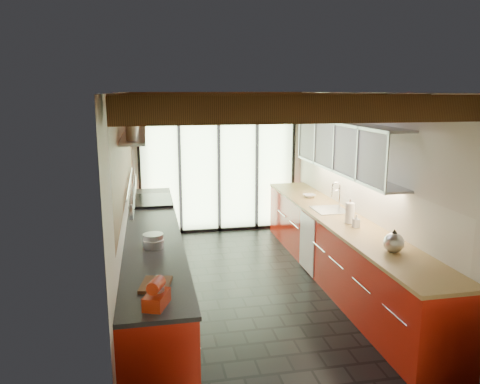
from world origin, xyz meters
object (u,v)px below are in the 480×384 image
(kettle, at_px, (394,241))
(bowl, at_px, (309,196))
(paper_towel, at_px, (350,213))
(stand_mixer, at_px, (156,295))
(soap_bottle, at_px, (356,221))

(kettle, bearing_deg, bowl, 90.00)
(paper_towel, bearing_deg, stand_mixer, -142.45)
(bowl, bearing_deg, stand_mixer, -125.89)
(kettle, bearing_deg, stand_mixer, -162.04)
(soap_bottle, bearing_deg, kettle, -90.00)
(kettle, height_order, soap_bottle, kettle)
(stand_mixer, bearing_deg, soap_bottle, 34.64)
(stand_mixer, height_order, kettle, kettle)
(stand_mixer, bearing_deg, bowl, 54.11)
(kettle, xyz_separation_m, paper_towel, (-0.00, 1.13, 0.02))
(stand_mixer, height_order, paper_towel, paper_towel)
(soap_bottle, height_order, bowl, soap_bottle)
(stand_mixer, relative_size, paper_towel, 0.94)
(kettle, xyz_separation_m, soap_bottle, (-0.00, 0.93, -0.03))
(paper_towel, relative_size, bowl, 1.63)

